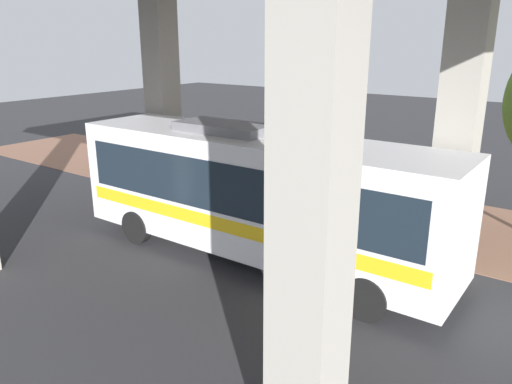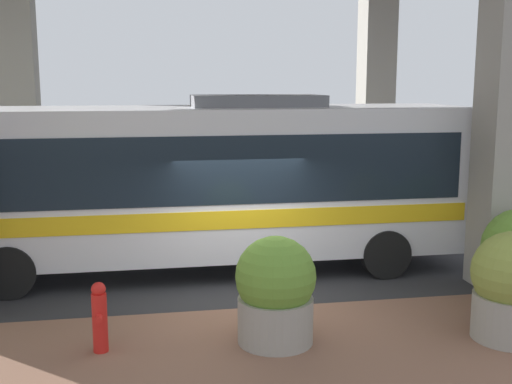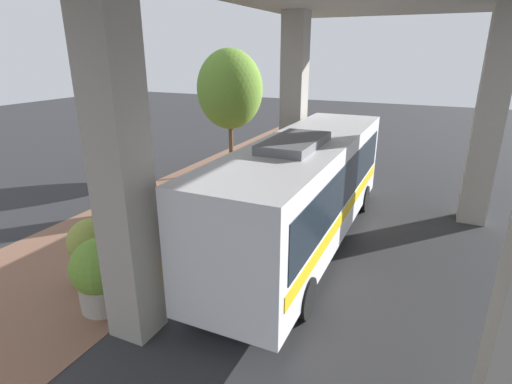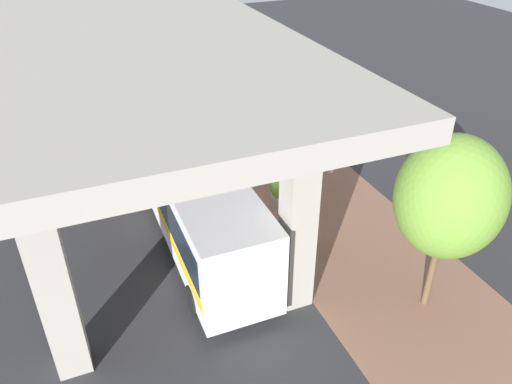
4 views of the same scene
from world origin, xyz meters
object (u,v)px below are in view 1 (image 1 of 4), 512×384
planter_back (310,191)px  planter_middle (236,172)px  fire_hydrant (380,214)px  planter_front (197,173)px  bus (256,189)px

planter_back → planter_middle: bearing=-97.8°
fire_hydrant → planter_front: size_ratio=0.60×
bus → planter_back: bearing=-171.0°
bus → planter_middle: (-4.53, -4.24, -1.14)m
fire_hydrant → planter_back: planter_back is taller
bus → fire_hydrant: bus is taller
bus → planter_back: (-4.04, -0.64, -1.16)m
fire_hydrant → planter_middle: 6.25m
planter_front → bus: bearing=57.5°
planter_front → planter_back: size_ratio=1.07×
fire_hydrant → planter_back: (-0.09, -2.61, 0.27)m
bus → planter_front: size_ratio=6.02×
fire_hydrant → planter_back: 2.63m
bus → planter_back: bus is taller
fire_hydrant → planter_front: planter_front is taller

